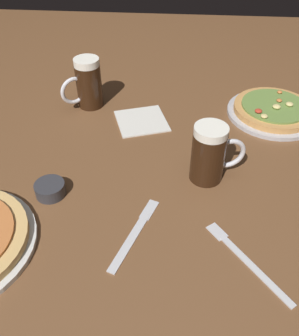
{
  "coord_description": "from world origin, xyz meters",
  "views": [
    {
      "loc": [
        0.05,
        -0.68,
        0.61
      ],
      "look_at": [
        0.0,
        0.0,
        0.02
      ],
      "focal_mm": 39.34,
      "sensor_mm": 36.0,
      "label": 1
    }
  ],
  "objects": [
    {
      "name": "fork_left",
      "position": [
        0.21,
        -0.24,
        0.0
      ],
      "size": [
        0.15,
        0.19,
        0.01
      ],
      "color": "silver",
      "rests_on": "ground_plane"
    },
    {
      "name": "napkin_folded",
      "position": [
        -0.04,
        0.23,
        0.0
      ],
      "size": [
        0.18,
        0.18,
        0.01
      ],
      "primitive_type": "cube",
      "rotation": [
        0.0,
        0.0,
        0.33
      ],
      "color": "silver",
      "rests_on": "ground_plane"
    },
    {
      "name": "knife_right",
      "position": [
        -0.02,
        -0.19,
        0.0
      ],
      "size": [
        0.09,
        0.2,
        0.01
      ],
      "color": "silver",
      "rests_on": "ground_plane"
    },
    {
      "name": "beer_mug_dark",
      "position": [
        0.14,
        0.0,
        0.07
      ],
      "size": [
        0.13,
        0.08,
        0.15
      ],
      "color": "black",
      "rests_on": "ground_plane"
    },
    {
      "name": "ramekin_sauce",
      "position": [
        -0.23,
        -0.09,
        0.02
      ],
      "size": [
        0.07,
        0.07,
        0.03
      ],
      "primitive_type": "cylinder",
      "color": "#333338",
      "rests_on": "ground_plane"
    },
    {
      "name": "pizza_plate_far",
      "position": [
        0.35,
        0.3,
        0.02
      ],
      "size": [
        0.28,
        0.28,
        0.05
      ],
      "color": "#B2B2B7",
      "rests_on": "ground_plane"
    },
    {
      "name": "beer_mug_amber",
      "position": [
        -0.21,
        0.31,
        0.08
      ],
      "size": [
        0.12,
        0.1,
        0.15
      ],
      "color": "black",
      "rests_on": "ground_plane"
    },
    {
      "name": "ground_plane",
      "position": [
        0.0,
        0.0,
        -0.01
      ],
      "size": [
        2.4,
        2.4,
        0.03
      ],
      "primitive_type": "cube",
      "color": "brown"
    }
  ]
}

